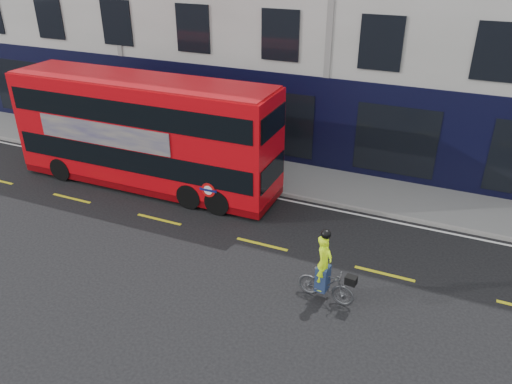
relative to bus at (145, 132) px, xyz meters
The scene contains 7 objects.
ground 7.39m from the bus, 32.64° to the right, with size 120.00×120.00×0.00m, color black.
pavement 6.87m from the bus, 24.49° to the left, with size 60.00×3.00×0.12m, color slate.
kerb 6.43m from the bus, 11.45° to the left, with size 60.00×0.12×0.13m, color gray.
road_edge_line 6.40m from the bus, ahead, with size 58.00×0.10×0.01m, color silver.
lane_dashes 6.74m from the bus, 21.18° to the right, with size 58.00×0.12×0.01m, color gold, non-canonical shape.
bus is the anchor object (origin of this frame).
cyclist 9.65m from the bus, 25.70° to the right, with size 1.69×0.64×2.24m.
Camera 1 is at (5.35, -11.20, 9.06)m, focal length 35.00 mm.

